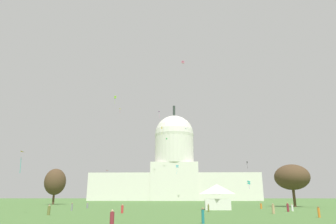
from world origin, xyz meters
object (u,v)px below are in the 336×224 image
(kite_yellow_high, at_px, (120,110))
(kite_pink_high, at_px, (183,62))
(person_orange_mid_left, at_px, (261,206))
(kite_cyan_low, at_px, (177,166))
(person_orange_back_right, at_px, (319,212))
(kite_orange_low, at_px, (24,156))
(kite_turquoise_low, at_px, (249,183))
(person_olive_near_tree_east, at_px, (49,210))
(kite_red_low, at_px, (109,171))
(person_olive_edge_west, at_px, (208,208))
(event_tent, at_px, (217,197))
(kite_green_high, at_px, (167,139))
(person_maroon_deep_crowd, at_px, (288,208))
(kite_black_mid, at_px, (247,163))
(person_grey_front_left, at_px, (87,206))
(capitol_building, at_px, (174,169))
(tree_east_near, at_px, (292,177))
(person_grey_near_tent, at_px, (72,207))
(person_white_aisle_center, at_px, (292,208))
(person_tan_mid_right, at_px, (273,209))
(kite_lime_high, at_px, (115,97))
(kite_blue_high, at_px, (186,129))
(tree_west_mid, at_px, (55,182))
(person_maroon_mid_center, at_px, (112,219))
(kite_violet_high, at_px, (159,112))
(person_teal_near_tree_west, at_px, (203,216))
(kite_gold_high, at_px, (162,129))

(kite_yellow_high, height_order, kite_pink_high, kite_yellow_high)
(person_orange_mid_left, height_order, kite_cyan_low, kite_cyan_low)
(person_orange_back_right, distance_m, kite_orange_low, 50.37)
(kite_turquoise_low, bearing_deg, kite_orange_low, -37.25)
(person_olive_near_tree_east, bearing_deg, kite_red_low, -40.72)
(person_olive_edge_west, bearing_deg, person_orange_back_right, -161.65)
(event_tent, relative_size, kite_turquoise_low, 2.03)
(kite_green_high, xyz_separation_m, kite_turquoise_low, (35.08, -69.94, -31.04))
(person_maroon_deep_crowd, bearing_deg, kite_black_mid, 160.98)
(person_grey_front_left, distance_m, kite_yellow_high, 128.05)
(capitol_building, bearing_deg, kite_red_low, -102.23)
(capitol_building, xyz_separation_m, tree_east_near, (36.11, -124.26, -12.92))
(kite_green_high, bearing_deg, person_orange_back_right, 135.30)
(person_grey_near_tent, distance_m, person_white_aisle_center, 46.91)
(kite_cyan_low, bearing_deg, person_tan_mid_right, -136.70)
(person_maroon_deep_crowd, bearing_deg, event_tent, -135.57)
(person_grey_near_tent, bearing_deg, kite_lime_high, -155.30)
(tree_east_near, relative_size, person_tan_mid_right, 7.97)
(tree_east_near, xyz_separation_m, kite_lime_high, (-65.63, 51.81, 43.33))
(person_olive_edge_west, bearing_deg, kite_pink_high, -20.98)
(kite_orange_low, xyz_separation_m, kite_cyan_low, (28.28, 98.36, 7.40))
(capitol_building, height_order, kite_black_mid, capitol_building)
(capitol_building, xyz_separation_m, person_olive_edge_west, (7.96, -153.66, -20.66))
(event_tent, height_order, tree_east_near, tree_east_near)
(person_olive_near_tree_east, relative_size, kite_pink_high, 1.38)
(person_maroon_deep_crowd, height_order, person_orange_back_right, person_maroon_deep_crowd)
(kite_blue_high, xyz_separation_m, kite_pink_high, (-3.16, -70.04, 11.34))
(person_grey_front_left, height_order, person_maroon_deep_crowd, person_maroon_deep_crowd)
(event_tent, height_order, person_orange_mid_left, event_tent)
(kite_blue_high, bearing_deg, kite_green_high, 118.65)
(tree_west_mid, height_order, kite_pink_high, kite_pink_high)
(person_grey_front_left, relative_size, person_maroon_mid_center, 0.87)
(tree_west_mid, height_order, kite_violet_high, kite_violet_high)
(kite_orange_low, distance_m, kite_yellow_high, 148.60)
(tree_west_mid, xyz_separation_m, person_teal_near_tree_west, (49.35, -78.29, -7.45))
(capitol_building, bearing_deg, person_tan_mid_right, -83.24)
(person_teal_near_tree_west, bearing_deg, kite_violet_high, 148.80)
(event_tent, bearing_deg, person_maroon_mid_center, -108.34)
(kite_black_mid, distance_m, kite_gold_high, 51.94)
(capitol_building, xyz_separation_m, kite_gold_high, (-6.58, -51.32, 18.56))
(person_olive_near_tree_east, relative_size, person_teal_near_tree_west, 0.94)
(kite_cyan_low, xyz_separation_m, kite_green_high, (-6.72, 39.95, 21.68))
(person_maroon_deep_crowd, height_order, kite_yellow_high, kite_yellow_high)
(kite_green_high, relative_size, kite_turquoise_low, 0.32)
(person_teal_near_tree_west, distance_m, kite_yellow_high, 172.84)
(kite_blue_high, bearing_deg, event_tent, -98.66)
(person_white_aisle_center, height_order, person_maroon_mid_center, person_maroon_mid_center)
(tree_east_near, relative_size, person_teal_near_tree_west, 8.00)
(person_maroon_mid_center, height_order, kite_blue_high, kite_blue_high)
(person_maroon_mid_center, height_order, kite_green_high, kite_green_high)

